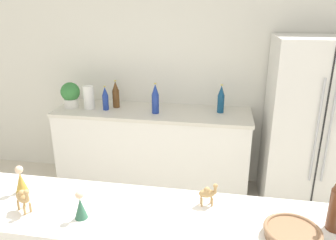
# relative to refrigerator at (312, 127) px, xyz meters

# --- Properties ---
(wall_back) EXTENTS (8.00, 0.06, 2.55)m
(wall_back) POSITION_rel_refrigerator_xyz_m (-1.23, 0.40, 0.42)
(wall_back) COLOR silver
(wall_back) RESTS_ON ground_plane
(back_counter) EXTENTS (2.08, 0.63, 0.91)m
(back_counter) POSITION_rel_refrigerator_xyz_m (-1.60, 0.07, -0.40)
(back_counter) COLOR white
(back_counter) RESTS_ON ground_plane
(refrigerator) EXTENTS (0.84, 0.73, 1.70)m
(refrigerator) POSITION_rel_refrigerator_xyz_m (0.00, 0.00, 0.00)
(refrigerator) COLOR silver
(refrigerator) RESTS_ON ground_plane
(potted_plant) EXTENTS (0.20, 0.20, 0.28)m
(potted_plant) POSITION_rel_refrigerator_xyz_m (-2.49, 0.02, 0.20)
(potted_plant) COLOR silver
(potted_plant) RESTS_ON back_counter
(paper_towel_roll) EXTENTS (0.12, 0.12, 0.25)m
(paper_towel_roll) POSITION_rel_refrigerator_xyz_m (-2.28, 0.02, 0.18)
(paper_towel_roll) COLOR white
(paper_towel_roll) RESTS_ON back_counter
(back_bottle_0) EXTENTS (0.07, 0.07, 0.32)m
(back_bottle_0) POSITION_rel_refrigerator_xyz_m (-1.54, -0.01, 0.21)
(back_bottle_0) COLOR navy
(back_bottle_0) RESTS_ON back_counter
(back_bottle_1) EXTENTS (0.07, 0.07, 0.30)m
(back_bottle_1) POSITION_rel_refrigerator_xyz_m (-0.88, 0.13, 0.20)
(back_bottle_1) COLOR navy
(back_bottle_1) RESTS_ON back_counter
(back_bottle_2) EXTENTS (0.06, 0.06, 0.26)m
(back_bottle_2) POSITION_rel_refrigerator_xyz_m (-2.09, 0.01, 0.18)
(back_bottle_2) COLOR navy
(back_bottle_2) RESTS_ON back_counter
(back_bottle_3) EXTENTS (0.07, 0.07, 0.30)m
(back_bottle_3) POSITION_rel_refrigerator_xyz_m (-2.01, 0.12, 0.20)
(back_bottle_3) COLOR brown
(back_bottle_3) RESTS_ON back_counter
(fruit_bowl) EXTENTS (0.25, 0.25, 0.05)m
(fruit_bowl) POSITION_rel_refrigerator_xyz_m (-0.53, -1.91, 0.17)
(fruit_bowl) COLOR #8C6647
(fruit_bowl) RESTS_ON bar_counter
(camel_figurine) EXTENTS (0.10, 0.06, 0.12)m
(camel_figurine) POSITION_rel_refrigerator_xyz_m (-0.91, -1.71, 0.21)
(camel_figurine) COLOR tan
(camel_figurine) RESTS_ON bar_counter
(camel_figurine_second) EXTENTS (0.11, 0.09, 0.14)m
(camel_figurine_second) POSITION_rel_refrigerator_xyz_m (-1.79, -1.93, 0.22)
(camel_figurine_second) COLOR tan
(camel_figurine_second) RESTS_ON bar_counter
(wise_man_figurine_crimson) EXTENTS (0.06, 0.06, 0.15)m
(wise_man_figurine_crimson) POSITION_rel_refrigerator_xyz_m (-1.49, -1.93, 0.21)
(wise_man_figurine_crimson) COLOR #33664C
(wise_man_figurine_crimson) RESTS_ON bar_counter
(wise_man_figurine_purple) EXTENTS (0.07, 0.07, 0.16)m
(wise_man_figurine_purple) POSITION_rel_refrigerator_xyz_m (-1.91, -1.77, 0.21)
(wise_man_figurine_purple) COLOR #B28933
(wise_man_figurine_purple) RESTS_ON bar_counter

